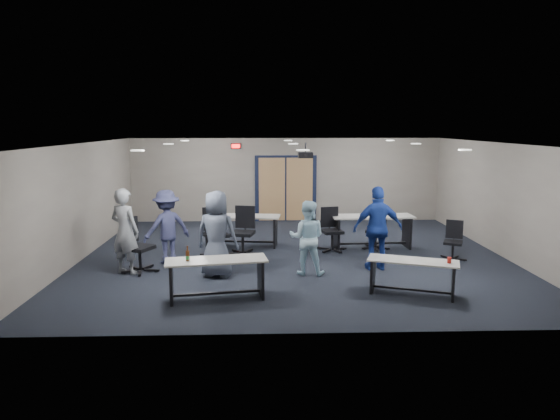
{
  "coord_description": "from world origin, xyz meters",
  "views": [
    {
      "loc": [
        -0.73,
        -11.63,
        3.13
      ],
      "look_at": [
        -0.35,
        -0.3,
        1.18
      ],
      "focal_mm": 32.0,
      "sensor_mm": 36.0,
      "label": 1
    }
  ],
  "objects_px": {
    "table_front_left": "(216,271)",
    "chair_back_d": "(376,229)",
    "table_back_right": "(372,226)",
    "person_back": "(167,227)",
    "chair_back_c": "(332,230)",
    "table_back_left": "(242,225)",
    "person_navy": "(378,228)",
    "person_gray": "(125,231)",
    "chair_loose_right": "(453,241)",
    "chair_back_b": "(243,231)",
    "person_plaid": "(217,234)",
    "chair_loose_left": "(139,245)",
    "person_lightblue": "(307,238)",
    "chair_back_a": "(216,233)",
    "table_front_right": "(413,271)"
  },
  "relations": [
    {
      "from": "chair_back_c",
      "to": "chair_back_b",
      "type": "bearing_deg",
      "value": 176.68
    },
    {
      "from": "table_back_right",
      "to": "person_back",
      "type": "height_order",
      "value": "person_back"
    },
    {
      "from": "table_back_right",
      "to": "person_plaid",
      "type": "distance_m",
      "value": 4.42
    },
    {
      "from": "table_back_left",
      "to": "person_navy",
      "type": "height_order",
      "value": "person_navy"
    },
    {
      "from": "person_plaid",
      "to": "table_back_right",
      "type": "bearing_deg",
      "value": -132.79
    },
    {
      "from": "table_back_right",
      "to": "person_lightblue",
      "type": "height_order",
      "value": "person_lightblue"
    },
    {
      "from": "table_front_left",
      "to": "chair_back_d",
      "type": "relative_size",
      "value": 1.82
    },
    {
      "from": "table_back_right",
      "to": "person_plaid",
      "type": "height_order",
      "value": "person_plaid"
    },
    {
      "from": "table_back_right",
      "to": "chair_back_b",
      "type": "relative_size",
      "value": 1.79
    },
    {
      "from": "table_front_left",
      "to": "chair_back_d",
      "type": "distance_m",
      "value": 5.14
    },
    {
      "from": "table_back_left",
      "to": "chair_loose_right",
      "type": "relative_size",
      "value": 2.21
    },
    {
      "from": "table_front_right",
      "to": "person_navy",
      "type": "relative_size",
      "value": 0.94
    },
    {
      "from": "table_front_right",
      "to": "chair_loose_left",
      "type": "xyz_separation_m",
      "value": [
        -5.42,
        1.63,
        0.13
      ]
    },
    {
      "from": "table_back_right",
      "to": "table_front_left",
      "type": "bearing_deg",
      "value": -137.28
    },
    {
      "from": "table_front_left",
      "to": "person_lightblue",
      "type": "xyz_separation_m",
      "value": [
        1.78,
        1.46,
        0.28
      ]
    },
    {
      "from": "chair_back_c",
      "to": "chair_loose_left",
      "type": "distance_m",
      "value": 4.68
    },
    {
      "from": "chair_back_d",
      "to": "person_navy",
      "type": "xyz_separation_m",
      "value": [
        -0.38,
        -1.8,
        0.39
      ]
    },
    {
      "from": "person_navy",
      "to": "table_front_left",
      "type": "bearing_deg",
      "value": 24.1
    },
    {
      "from": "person_back",
      "to": "chair_loose_left",
      "type": "bearing_deg",
      "value": 22.9
    },
    {
      "from": "person_back",
      "to": "person_gray",
      "type": "bearing_deg",
      "value": 13.39
    },
    {
      "from": "table_front_left",
      "to": "table_back_left",
      "type": "height_order",
      "value": "table_front_left"
    },
    {
      "from": "chair_loose_left",
      "to": "person_lightblue",
      "type": "bearing_deg",
      "value": -68.33
    },
    {
      "from": "table_front_right",
      "to": "chair_back_d",
      "type": "height_order",
      "value": "chair_back_d"
    },
    {
      "from": "person_plaid",
      "to": "chair_back_b",
      "type": "bearing_deg",
      "value": -89.59
    },
    {
      "from": "person_gray",
      "to": "person_lightblue",
      "type": "relative_size",
      "value": 1.16
    },
    {
      "from": "table_front_left",
      "to": "person_lightblue",
      "type": "distance_m",
      "value": 2.32
    },
    {
      "from": "chair_back_a",
      "to": "person_gray",
      "type": "distance_m",
      "value": 2.21
    },
    {
      "from": "chair_back_a",
      "to": "chair_loose_right",
      "type": "height_order",
      "value": "chair_back_a"
    },
    {
      "from": "chair_back_b",
      "to": "person_plaid",
      "type": "distance_m",
      "value": 1.8
    },
    {
      "from": "chair_loose_right",
      "to": "person_lightblue",
      "type": "height_order",
      "value": "person_lightblue"
    },
    {
      "from": "chair_back_d",
      "to": "person_lightblue",
      "type": "height_order",
      "value": "person_lightblue"
    },
    {
      "from": "person_navy",
      "to": "chair_loose_left",
      "type": "bearing_deg",
      "value": -3.28
    },
    {
      "from": "table_front_left",
      "to": "chair_back_c",
      "type": "xyz_separation_m",
      "value": [
        2.58,
        3.39,
        0.03
      ]
    },
    {
      "from": "table_back_right",
      "to": "person_lightblue",
      "type": "xyz_separation_m",
      "value": [
        -1.87,
        -2.22,
        0.21
      ]
    },
    {
      "from": "chair_back_c",
      "to": "chair_back_d",
      "type": "xyz_separation_m",
      "value": [
        1.14,
        0.15,
        -0.02
      ]
    },
    {
      "from": "table_back_left",
      "to": "chair_back_c",
      "type": "height_order",
      "value": "chair_back_c"
    },
    {
      "from": "table_back_right",
      "to": "person_back",
      "type": "bearing_deg",
      "value": -168.38
    },
    {
      "from": "table_back_right",
      "to": "person_lightblue",
      "type": "distance_m",
      "value": 2.91
    },
    {
      "from": "table_front_left",
      "to": "chair_loose_right",
      "type": "relative_size",
      "value": 2.05
    },
    {
      "from": "chair_back_a",
      "to": "chair_back_b",
      "type": "height_order",
      "value": "chair_back_a"
    },
    {
      "from": "table_front_left",
      "to": "chair_back_c",
      "type": "height_order",
      "value": "chair_back_c"
    },
    {
      "from": "table_front_right",
      "to": "chair_back_b",
      "type": "bearing_deg",
      "value": 157.55
    },
    {
      "from": "table_front_right",
      "to": "person_navy",
      "type": "xyz_separation_m",
      "value": [
        -0.29,
        1.65,
        0.46
      ]
    },
    {
      "from": "chair_back_b",
      "to": "person_gray",
      "type": "distance_m",
      "value": 2.83
    },
    {
      "from": "table_back_left",
      "to": "chair_back_c",
      "type": "distance_m",
      "value": 2.36
    },
    {
      "from": "person_gray",
      "to": "person_navy",
      "type": "xyz_separation_m",
      "value": [
        5.39,
        0.11,
        0.0
      ]
    },
    {
      "from": "table_back_left",
      "to": "person_navy",
      "type": "relative_size",
      "value": 1.11
    },
    {
      "from": "chair_back_b",
      "to": "person_back",
      "type": "relative_size",
      "value": 0.7
    },
    {
      "from": "chair_back_b",
      "to": "chair_loose_right",
      "type": "distance_m",
      "value": 4.96
    },
    {
      "from": "chair_back_d",
      "to": "chair_back_c",
      "type": "bearing_deg",
      "value": -148.98
    }
  ]
}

